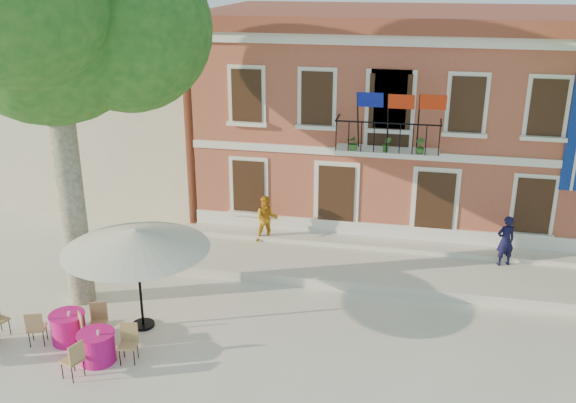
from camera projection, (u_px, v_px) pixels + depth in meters
The scene contains 10 objects.
ground at pixel (287, 336), 16.45m from camera, with size 90.00×90.00×0.00m, color beige.
main_building at pixel (395, 113), 23.93m from camera, with size 13.50×9.59×7.50m.
neighbor_west at pixel (123, 109), 27.27m from camera, with size 9.40×9.40×6.40m.
terrace at pixel (379, 265), 20.06m from camera, with size 14.00×3.40×0.30m, color silver.
plane_tree_west at pixel (48, 21), 15.62m from camera, with size 5.32×5.32×10.44m.
patio_umbrella at pixel (136, 240), 16.07m from camera, with size 3.72×3.72×2.77m.
pedestrian_navy at pixel (506, 241), 19.45m from camera, with size 0.58×0.38×1.60m, color black.
pedestrian_orange at pixel (267, 219), 21.13m from camera, with size 0.77×0.60×1.58m, color #C58217.
cafe_table_0 at pixel (68, 327), 16.11m from camera, with size 1.95×1.05×0.95m.
cafe_table_1 at pixel (97, 346), 15.29m from camera, with size 1.76×1.84×0.95m.
Camera 1 is at (2.95, -13.93, 8.95)m, focal length 40.00 mm.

